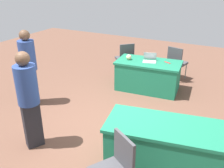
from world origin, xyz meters
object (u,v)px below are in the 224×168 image
at_px(chair_aisle, 176,61).
at_px(laptop_silver, 150,60).
at_px(chair_tucked_right, 125,57).
at_px(person_attendee_standing, 29,64).
at_px(scissors_red, 167,63).
at_px(person_attendee_browsing, 28,96).
at_px(table_foreground, 148,76).
at_px(chair_tucked_left, 115,167).
at_px(yarn_ball, 129,57).
at_px(table_mid_right, 164,146).

distance_m(chair_aisle, laptop_silver, 1.05).
xyz_separation_m(chair_tucked_right, person_attendee_standing, (1.17, 2.47, 0.38)).
bearing_deg(person_attendee_standing, scissors_red, -73.18).
bearing_deg(chair_tucked_right, person_attendee_browsing, -135.62).
bearing_deg(person_attendee_browsing, person_attendee_standing, -105.68).
bearing_deg(scissors_red, table_foreground, -136.20).
bearing_deg(person_attendee_browsing, chair_tucked_left, 107.79).
bearing_deg(chair_tucked_right, scissors_red, -63.22).
relative_size(table_foreground, chair_tucked_right, 1.69).
distance_m(chair_tucked_left, person_attendee_standing, 3.26).
xyz_separation_m(chair_tucked_right, laptop_silver, (-0.90, 0.56, 0.22)).
xyz_separation_m(chair_tucked_right, yarn_ball, (-0.39, 0.66, 0.25)).
height_order(person_attendee_browsing, yarn_ball, person_attendee_browsing).
bearing_deg(table_mid_right, yarn_ball, -55.74).
xyz_separation_m(table_foreground, chair_tucked_left, (-0.80, 3.41, 0.17)).
relative_size(table_foreground, yarn_ball, 12.35).
bearing_deg(table_mid_right, chair_tucked_right, -56.47).
bearing_deg(yarn_ball, chair_tucked_left, 111.25).
xyz_separation_m(chair_aisle, yarn_ball, (0.97, 1.02, 0.27)).
height_order(chair_aisle, scissors_red, chair_aisle).
bearing_deg(table_mid_right, scissors_red, -74.59).
bearing_deg(scissors_red, chair_aisle, 114.57).
bearing_deg(person_attendee_standing, chair_tucked_right, -47.61).
xyz_separation_m(table_foreground, laptop_silver, (-0.01, -0.02, 0.41)).
height_order(chair_tucked_right, person_attendee_browsing, person_attendee_browsing).
bearing_deg(yarn_ball, table_mid_right, 124.26).
relative_size(chair_tucked_right, scissors_red, 5.38).
relative_size(chair_aisle, person_attendee_standing, 0.56).
xyz_separation_m(table_mid_right, scissors_red, (0.73, -2.66, 0.37)).
xyz_separation_m(chair_aisle, laptop_silver, (0.45, 0.92, 0.24)).
bearing_deg(yarn_ball, scissors_red, -166.84).
bearing_deg(chair_tucked_right, chair_aisle, -29.78).
xyz_separation_m(yarn_ball, scissors_red, (-0.93, -0.22, -0.06)).
height_order(table_foreground, scissors_red, scissors_red).
bearing_deg(laptop_silver, table_mid_right, 99.05).
bearing_deg(person_attendee_standing, chair_aisle, -64.04).
bearing_deg(table_foreground, table_mid_right, 114.73).
xyz_separation_m(person_attendee_standing, laptop_silver, (-2.07, -1.92, -0.15)).
bearing_deg(chair_tucked_right, person_attendee_standing, -159.97).
relative_size(chair_tucked_right, laptop_silver, 2.53).
bearing_deg(chair_aisle, table_foreground, -102.84).
bearing_deg(table_foreground, laptop_silver, -124.07).
distance_m(table_mid_right, person_attendee_browsing, 2.25).
xyz_separation_m(chair_tucked_right, chair_aisle, (-1.36, -0.36, -0.02)).
xyz_separation_m(chair_tucked_left, chair_aisle, (0.33, -4.35, -0.00)).
relative_size(person_attendee_browsing, scissors_red, 9.36).
bearing_deg(yarn_ball, chair_tucked_right, -59.29).
bearing_deg(scissors_red, person_attendee_standing, -113.80).
distance_m(chair_tucked_left, laptop_silver, 3.53).
distance_m(table_foreground, table_mid_right, 2.79).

